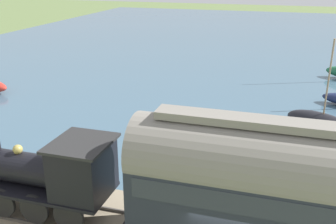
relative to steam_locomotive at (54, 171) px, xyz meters
The scene contains 4 objects.
harbor_water 43.19m from the steam_locomotive, ahead, with size 80.00×80.00×0.01m.
steam_locomotive is the anchor object (origin of this frame).
passenger_coach 7.85m from the steam_locomotive, 90.00° to the right, with size 2.42×9.58×4.62m.
sailboat_black 16.01m from the steam_locomotive, 39.23° to the right, with size 3.82×4.74×5.73m.
Camera 1 is at (-10.31, -1.06, 9.38)m, focal length 42.00 mm.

